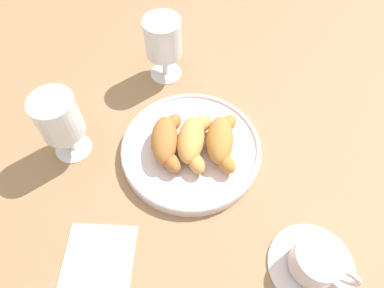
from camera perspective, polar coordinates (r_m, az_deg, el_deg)
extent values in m
plane|color=#997551|center=(0.66, -0.65, -2.79)|extent=(2.20, 2.20, 0.00)
cylinder|color=silver|center=(0.67, 0.00, -0.99)|extent=(0.26, 0.26, 0.02)
torus|color=silver|center=(0.66, 0.00, -0.57)|extent=(0.26, 0.26, 0.01)
ellipsoid|color=#AD6B33|center=(0.64, -4.49, 0.70)|extent=(0.11, 0.07, 0.04)
ellipsoid|color=#AD6B33|center=(0.62, -3.37, -2.96)|extent=(0.05, 0.05, 0.03)
ellipsoid|color=#AD6B33|center=(0.67, -3.19, 3.34)|extent=(0.05, 0.04, 0.03)
ellipsoid|color=#D6994C|center=(0.64, 0.00, 0.70)|extent=(0.11, 0.06, 0.04)
ellipsoid|color=#D6994C|center=(0.62, 0.65, -3.08)|extent=(0.05, 0.05, 0.03)
ellipsoid|color=#D6994C|center=(0.67, 1.64, 3.18)|extent=(0.05, 0.04, 0.03)
ellipsoid|color=#BC7A38|center=(0.64, 4.49, 0.70)|extent=(0.11, 0.07, 0.04)
ellipsoid|color=#BC7A38|center=(0.62, 5.52, -3.02)|extent=(0.05, 0.05, 0.03)
ellipsoid|color=#BC7A38|center=(0.67, 5.71, 3.25)|extent=(0.05, 0.04, 0.03)
cylinder|color=silver|center=(0.61, 18.67, -18.05)|extent=(0.14, 0.14, 0.01)
cylinder|color=silver|center=(0.59, 19.51, -17.22)|extent=(0.08, 0.08, 0.05)
cylinder|color=#937A60|center=(0.57, 20.16, -16.57)|extent=(0.07, 0.07, 0.01)
torus|color=silver|center=(0.59, 23.69, -19.01)|extent=(0.02, 0.04, 0.04)
cylinder|color=white|center=(0.80, -4.23, 11.39)|extent=(0.07, 0.07, 0.01)
cylinder|color=white|center=(0.78, -4.37, 12.94)|extent=(0.01, 0.01, 0.05)
cylinder|color=white|center=(0.74, -4.72, 16.73)|extent=(0.08, 0.08, 0.08)
cylinder|color=gold|center=(0.75, -4.64, 15.90)|extent=(0.07, 0.07, 0.05)
cylinder|color=white|center=(0.71, -18.55, -0.57)|extent=(0.07, 0.07, 0.01)
cylinder|color=white|center=(0.69, -19.21, 0.78)|extent=(0.01, 0.01, 0.05)
cylinder|color=white|center=(0.64, -20.88, 4.17)|extent=(0.08, 0.08, 0.08)
cylinder|color=#E0CC4C|center=(0.65, -20.51, 3.42)|extent=(0.07, 0.07, 0.05)
cube|color=silver|center=(0.61, -14.84, -17.33)|extent=(0.13, 0.13, 0.01)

